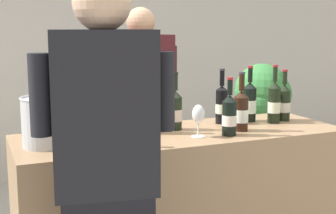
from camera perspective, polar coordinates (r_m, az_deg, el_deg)
wall_back at (r=5.09m, az=-10.44°, el=7.51°), size 8.00×0.10×2.80m
wine_bottle_0 at (r=3.00m, az=9.71°, el=0.59°), size 0.08×0.08×0.35m
wine_bottle_1 at (r=2.72m, az=0.84°, el=-0.35°), size 0.08×0.08×0.33m
wine_bottle_2 at (r=2.72m, az=8.72°, el=-0.43°), size 0.08×0.08×0.33m
wine_bottle_3 at (r=2.36m, az=-7.76°, el=-1.85°), size 0.07×0.07×0.33m
wine_bottle_4 at (r=2.63m, az=-12.72°, el=-0.93°), size 0.07×0.07×0.33m
wine_bottle_5 at (r=3.08m, az=13.67°, el=0.55°), size 0.08×0.08×0.32m
wine_bottle_6 at (r=2.63m, az=-1.83°, el=-0.67°), size 0.08×0.08×0.32m
wine_bottle_7 at (r=2.66m, az=-6.83°, el=-0.47°), size 0.08×0.08×0.35m
wine_bottle_8 at (r=2.91m, az=6.42°, el=0.38°), size 0.07×0.07×0.34m
wine_bottle_9 at (r=2.99m, az=12.56°, el=0.57°), size 0.08×0.08×0.36m
wine_bottle_10 at (r=2.60m, az=7.34°, el=-0.95°), size 0.08×0.08×0.32m
wine_glass at (r=2.55m, az=3.64°, el=-1.03°), size 0.08×0.08×0.18m
ice_bucket at (r=2.42m, az=-14.33°, el=-1.65°), size 0.25×0.25×0.25m
person_server at (r=3.33m, az=-3.18°, el=-3.28°), size 0.56×0.29×1.70m
person_guest at (r=1.93m, az=-7.35°, el=-11.80°), size 0.54×0.31×1.77m
potted_shrub at (r=4.17m, az=11.14°, el=-0.58°), size 0.52×0.49×1.26m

